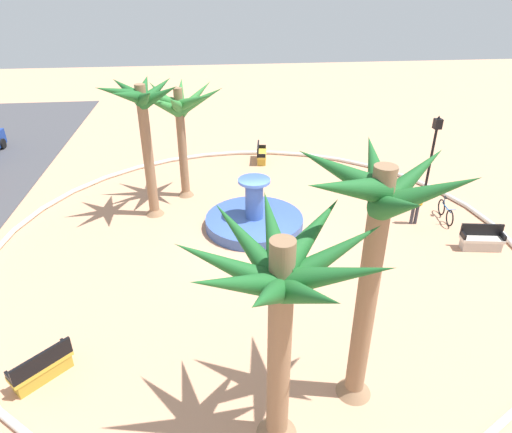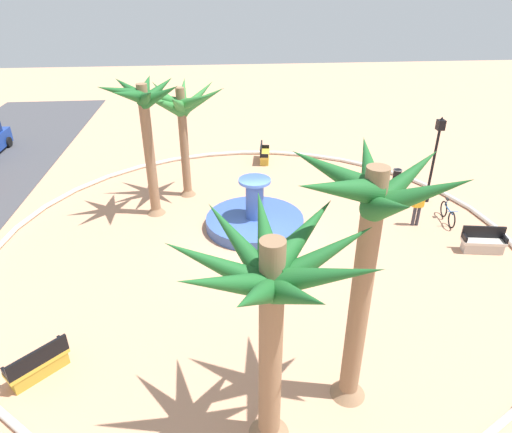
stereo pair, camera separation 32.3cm
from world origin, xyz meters
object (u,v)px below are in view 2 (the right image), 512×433
object	(u,v)px
palm_tree_mid_plaza	(369,234)
bench_north	(264,156)
palm_tree_far_side	(181,109)
bench_east	(483,243)
palm_tree_near_fountain	(144,113)
trash_bin	(397,176)
bench_west	(38,365)
lamppost	(435,153)
person_cyclist_helmet	(418,206)
fountain	(255,220)
palm_tree_by_curb	(272,289)
bicycle_red_frame	(448,214)

from	to	relation	value
palm_tree_mid_plaza	bench_north	xyz separation A→B (m)	(16.30, 0.40, -4.40)
palm_tree_far_side	bench_east	bearing A→B (deg)	-118.00
palm_tree_near_fountain	trash_bin	size ratio (longest dim) A/B	8.18
palm_tree_far_side	bench_north	bearing A→B (deg)	-45.76
bench_west	palm_tree_near_fountain	bearing A→B (deg)	-13.00
palm_tree_mid_plaza	palm_tree_far_side	size ratio (longest dim) A/B	1.21
bench_north	lamppost	bearing A→B (deg)	-129.24
palm_tree_near_fountain	person_cyclist_helmet	bearing A→B (deg)	-100.77
palm_tree_near_fountain	palm_tree_mid_plaza	xyz separation A→B (m)	(-10.45, -5.92, 0.20)
bench_east	bench_west	xyz separation A→B (m)	(-4.79, 15.00, 0.00)
bench_east	bench_north	xyz separation A→B (m)	(10.20, 7.36, 0.00)
fountain	palm_tree_mid_plaza	world-z (taller)	palm_tree_mid_plaza
palm_tree_mid_plaza	bench_west	world-z (taller)	palm_tree_mid_plaza
palm_tree_far_side	bench_west	world-z (taller)	palm_tree_far_side
palm_tree_by_curb	palm_tree_mid_plaza	bearing A→B (deg)	-65.52
person_cyclist_helmet	palm_tree_mid_plaza	bearing A→B (deg)	147.97
bench_east	bench_north	world-z (taller)	same
bench_east	bench_north	size ratio (longest dim) A/B	1.00
palm_tree_near_fountain	lamppost	size ratio (longest dim) A/B	1.47
person_cyclist_helmet	bench_north	bearing A→B (deg)	35.15
palm_tree_far_side	person_cyclist_helmet	distance (m)	11.03
palm_tree_mid_plaza	person_cyclist_helmet	world-z (taller)	palm_tree_mid_plaza
palm_tree_mid_plaza	palm_tree_by_curb	bearing A→B (deg)	114.48
bench_north	person_cyclist_helmet	distance (m)	9.76
palm_tree_by_curb	bench_north	bearing A→B (deg)	-5.74
lamppost	palm_tree_by_curb	bearing A→B (deg)	142.55
palm_tree_mid_plaza	lamppost	world-z (taller)	palm_tree_mid_plaza
palm_tree_by_curb	palm_tree_far_side	world-z (taller)	palm_tree_by_curb
palm_tree_mid_plaza	palm_tree_far_side	distance (m)	13.07
trash_bin	bicycle_red_frame	size ratio (longest dim) A/B	0.43
bench_north	person_cyclist_helmet	xyz separation A→B (m)	(-7.97, -5.61, 0.58)
fountain	bicycle_red_frame	distance (m)	8.32
fountain	palm_tree_far_side	world-z (taller)	palm_tree_far_side
palm_tree_far_side	lamppost	bearing A→B (deg)	-98.66
bench_east	person_cyclist_helmet	xyz separation A→B (m)	(2.23, 1.75, 0.58)
bench_east	person_cyclist_helmet	world-z (taller)	person_cyclist_helmet
bench_west	trash_bin	distance (m)	18.11
bench_west	trash_bin	bearing A→B (deg)	-50.96
palm_tree_far_side	bench_east	size ratio (longest dim) A/B	3.25
palm_tree_by_curb	palm_tree_near_fountain	bearing A→B (deg)	18.34
palm_tree_mid_plaza	bench_west	size ratio (longest dim) A/B	4.33
palm_tree_by_curb	bench_east	world-z (taller)	palm_tree_by_curb
palm_tree_mid_plaza	bicycle_red_frame	size ratio (longest dim) A/B	3.80
lamppost	palm_tree_far_side	bearing A→B (deg)	81.34
palm_tree_by_curb	bicycle_red_frame	bearing A→B (deg)	-43.02
trash_bin	bench_west	bearing A→B (deg)	129.04
bench_east	trash_bin	world-z (taller)	bench_east
fountain	bench_east	xyz separation A→B (m)	(-2.72, -8.57, 0.03)
palm_tree_near_fountain	bench_east	xyz separation A→B (m)	(-4.35, -12.89, -4.20)
palm_tree_near_fountain	palm_tree_mid_plaza	distance (m)	12.01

